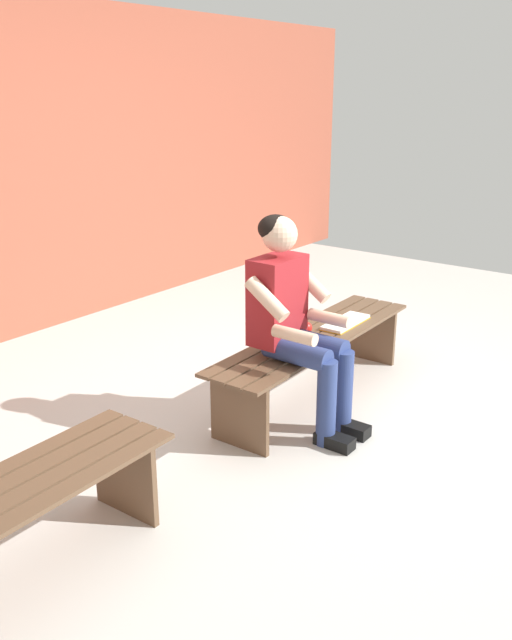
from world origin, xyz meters
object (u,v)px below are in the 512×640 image
object	(u,v)px
person_seated	(295,316)
book_open	(346,323)
bench_near	(315,349)
apple	(306,328)

from	to	relation	value
person_seated	book_open	distance (m)	0.72
bench_near	apple	bearing A→B (deg)	-71.88
bench_near	person_seated	size ratio (longest dim) A/B	1.48
bench_near	person_seated	distance (m)	0.52
apple	book_open	world-z (taller)	apple
bench_near	apple	world-z (taller)	apple
apple	book_open	xyz separation A→B (m)	(-0.31, 0.11, -0.03)
bench_near	person_seated	xyz separation A→B (m)	(0.38, 0.10, 0.34)
bench_near	apple	xyz separation A→B (m)	(0.02, -0.06, 0.14)
apple	person_seated	bearing A→B (deg)	23.09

